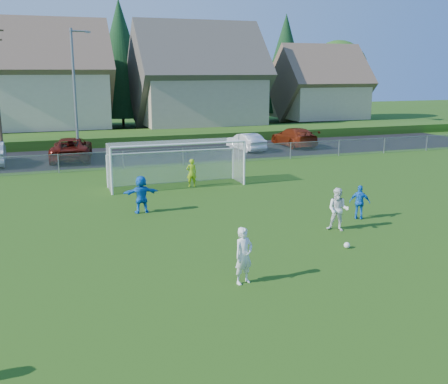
{
  "coord_description": "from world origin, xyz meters",
  "views": [
    {
      "loc": [
        -6.91,
        -11.68,
        6.28
      ],
      "look_at": [
        0.0,
        8.0,
        1.4
      ],
      "focal_mm": 42.0,
      "sensor_mm": 36.0,
      "label": 1
    }
  ],
  "objects_px": {
    "player_white_a": "(244,256)",
    "player_blue_b": "(141,194)",
    "player_blue_a": "(360,202)",
    "car_c": "(72,149)",
    "soccer_ball": "(347,245)",
    "player_white_b": "(338,210)",
    "soccer_goal": "(176,157)",
    "car_g": "(294,137)",
    "car_f": "(246,142)",
    "goalkeeper": "(192,173)"
  },
  "relations": [
    {
      "from": "player_blue_a",
      "to": "soccer_ball",
      "type": "bearing_deg",
      "value": 87.58
    },
    {
      "from": "soccer_ball",
      "to": "player_blue_b",
      "type": "xyz_separation_m",
      "value": [
        -6.08,
        7.26,
        0.74
      ]
    },
    {
      "from": "player_white_b",
      "to": "player_blue_a",
      "type": "distance_m",
      "value": 2.12
    },
    {
      "from": "player_blue_a",
      "to": "car_g",
      "type": "height_order",
      "value": "car_g"
    },
    {
      "from": "car_f",
      "to": "soccer_goal",
      "type": "relative_size",
      "value": 0.56
    },
    {
      "from": "player_white_b",
      "to": "player_blue_a",
      "type": "xyz_separation_m",
      "value": [
        1.78,
        1.16,
        -0.13
      ]
    },
    {
      "from": "soccer_goal",
      "to": "goalkeeper",
      "type": "bearing_deg",
      "value": -36.35
    },
    {
      "from": "player_white_a",
      "to": "car_g",
      "type": "xyz_separation_m",
      "value": [
        14.6,
        25.61,
        -0.09
      ]
    },
    {
      "from": "soccer_ball",
      "to": "soccer_goal",
      "type": "bearing_deg",
      "value": 104.7
    },
    {
      "from": "player_white_b",
      "to": "player_white_a",
      "type": "bearing_deg",
      "value": -106.03
    },
    {
      "from": "car_f",
      "to": "player_blue_a",
      "type": "bearing_deg",
      "value": 74.74
    },
    {
      "from": "soccer_goal",
      "to": "soccer_ball",
      "type": "bearing_deg",
      "value": -75.3
    },
    {
      "from": "car_g",
      "to": "soccer_goal",
      "type": "xyz_separation_m",
      "value": [
        -13.14,
        -11.62,
        0.84
      ]
    },
    {
      "from": "car_f",
      "to": "car_c",
      "type": "bearing_deg",
      "value": -7.21
    },
    {
      "from": "player_blue_b",
      "to": "car_c",
      "type": "xyz_separation_m",
      "value": [
        -2.06,
        15.7,
        -0.04
      ]
    },
    {
      "from": "player_white_a",
      "to": "soccer_goal",
      "type": "bearing_deg",
      "value": 65.75
    },
    {
      "from": "soccer_ball",
      "to": "player_white_a",
      "type": "xyz_separation_m",
      "value": [
        -4.68,
        -1.72,
        0.76
      ]
    },
    {
      "from": "soccer_ball",
      "to": "goalkeeper",
      "type": "bearing_deg",
      "value": 101.91
    },
    {
      "from": "car_c",
      "to": "soccer_goal",
      "type": "xyz_separation_m",
      "value": [
        4.92,
        -10.69,
        0.82
      ]
    },
    {
      "from": "goalkeeper",
      "to": "player_blue_a",
      "type": "bearing_deg",
      "value": 121.94
    },
    {
      "from": "car_c",
      "to": "car_g",
      "type": "bearing_deg",
      "value": -170.04
    },
    {
      "from": "soccer_ball",
      "to": "car_g",
      "type": "xyz_separation_m",
      "value": [
        9.92,
        23.9,
        0.67
      ]
    },
    {
      "from": "soccer_ball",
      "to": "soccer_goal",
      "type": "xyz_separation_m",
      "value": [
        -3.22,
        12.28,
        1.52
      ]
    },
    {
      "from": "player_white_b",
      "to": "car_g",
      "type": "distance_m",
      "value": 23.73
    },
    {
      "from": "player_blue_b",
      "to": "soccer_goal",
      "type": "height_order",
      "value": "soccer_goal"
    },
    {
      "from": "player_blue_a",
      "to": "soccer_goal",
      "type": "xyz_separation_m",
      "value": [
        -5.8,
        9.14,
        0.89
      ]
    },
    {
      "from": "player_white_a",
      "to": "car_f",
      "type": "xyz_separation_m",
      "value": [
        9.93,
        24.78,
        -0.18
      ]
    },
    {
      "from": "goalkeeper",
      "to": "player_white_b",
      "type": "bearing_deg",
      "value": 110.05
    },
    {
      "from": "goalkeeper",
      "to": "soccer_goal",
      "type": "distance_m",
      "value": 1.26
    },
    {
      "from": "player_blue_b",
      "to": "car_f",
      "type": "height_order",
      "value": "player_blue_b"
    },
    {
      "from": "car_c",
      "to": "car_g",
      "type": "xyz_separation_m",
      "value": [
        18.05,
        0.93,
        -0.03
      ]
    },
    {
      "from": "player_white_b",
      "to": "car_g",
      "type": "height_order",
      "value": "player_white_b"
    },
    {
      "from": "soccer_ball",
      "to": "car_f",
      "type": "relative_size",
      "value": 0.05
    },
    {
      "from": "player_white_a",
      "to": "car_f",
      "type": "distance_m",
      "value": 26.69
    },
    {
      "from": "soccer_ball",
      "to": "car_g",
      "type": "relative_size",
      "value": 0.04
    },
    {
      "from": "player_blue_a",
      "to": "car_c",
      "type": "relative_size",
      "value": 0.25
    },
    {
      "from": "player_blue_b",
      "to": "car_g",
      "type": "bearing_deg",
      "value": -133.32
    },
    {
      "from": "soccer_ball",
      "to": "player_blue_b",
      "type": "relative_size",
      "value": 0.13
    },
    {
      "from": "soccer_goal",
      "to": "player_white_b",
      "type": "bearing_deg",
      "value": -68.68
    },
    {
      "from": "player_white_a",
      "to": "player_blue_b",
      "type": "bearing_deg",
      "value": 80.57
    },
    {
      "from": "player_blue_b",
      "to": "goalkeeper",
      "type": "relative_size",
      "value": 1.1
    },
    {
      "from": "player_white_b",
      "to": "car_f",
      "type": "relative_size",
      "value": 0.42
    },
    {
      "from": "player_blue_b",
      "to": "car_f",
      "type": "distance_m",
      "value": 19.44
    },
    {
      "from": "soccer_ball",
      "to": "player_white_b",
      "type": "distance_m",
      "value": 2.27
    },
    {
      "from": "player_white_b",
      "to": "player_blue_b",
      "type": "xyz_separation_m",
      "value": [
        -6.88,
        5.28,
        -0.02
      ]
    },
    {
      "from": "player_white_b",
      "to": "goalkeeper",
      "type": "relative_size",
      "value": 1.13
    },
    {
      "from": "soccer_ball",
      "to": "soccer_goal",
      "type": "distance_m",
      "value": 12.78
    },
    {
      "from": "player_white_a",
      "to": "goalkeeper",
      "type": "height_order",
      "value": "player_white_a"
    },
    {
      "from": "player_white_b",
      "to": "car_f",
      "type": "distance_m",
      "value": 21.54
    },
    {
      "from": "car_g",
      "to": "soccer_goal",
      "type": "height_order",
      "value": "soccer_goal"
    }
  ]
}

